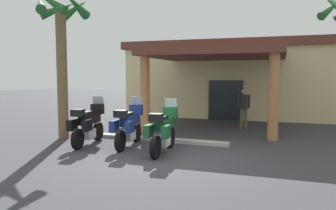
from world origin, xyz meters
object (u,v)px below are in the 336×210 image
motorcycle_blue (128,126)px  pedestrian (244,106)px  motel_building (234,78)px  motorcycle_green (163,130)px  motorcycle_black (88,124)px  palm_tree_roadside (61,37)px

motorcycle_blue → pedestrian: (3.00, 5.08, 0.33)m
motel_building → motorcycle_green: size_ratio=5.64×
motel_building → motorcycle_blue: motel_building is taller
motorcycle_blue → pedestrian: 5.91m
motorcycle_blue → motorcycle_green: same height
motorcycle_black → pedestrian: size_ratio=1.25×
motorcycle_black → motorcycle_blue: 1.43m
motel_building → motorcycle_black: size_ratio=5.66×
motorcycle_green → pedestrian: size_ratio=1.25×
motel_building → palm_tree_roadside: (-4.49, -10.43, 1.56)m
palm_tree_roadside → motorcycle_blue: bearing=-7.4°
palm_tree_roadside → motel_building: bearing=66.7°
pedestrian → palm_tree_roadside: palm_tree_roadside is taller
pedestrian → palm_tree_roadside: bearing=-69.8°
motorcycle_black → motorcycle_green: same height
motorcycle_black → motorcycle_green: bearing=-102.7°
motel_building → motorcycle_blue: 11.02m
motorcycle_black → motorcycle_green: 2.83m
motorcycle_black → palm_tree_roadside: (-1.53, 0.63, 3.06)m
motorcycle_blue → pedestrian: size_ratio=1.25×
motorcycle_green → motorcycle_black: bearing=81.1°
motorcycle_green → pedestrian: (1.59, 5.51, 0.33)m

